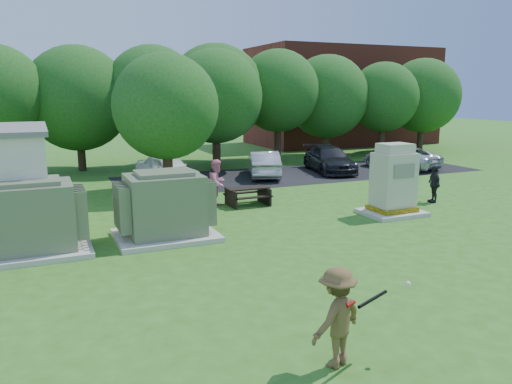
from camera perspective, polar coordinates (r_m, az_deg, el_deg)
name	(u,v)px	position (r m, az deg, el deg)	size (l,w,h in m)	color
ground	(320,273)	(12.61, 7.36, -9.11)	(120.00, 120.00, 0.00)	#2D6619
brick_building	(341,97)	(44.27, 9.70, 10.70)	(15.00, 8.00, 8.00)	maroon
parking_strip	(304,174)	(27.37, 5.52, 2.09)	(20.00, 6.00, 0.01)	#232326
transformer_left	(32,219)	(15.01, -24.27, -2.84)	(3.00, 2.40, 2.07)	beige
transformer_right	(165,207)	(15.37, -10.38, -1.69)	(3.00, 2.40, 2.07)	beige
generator_cabinet	(393,184)	(18.67, 15.42, 0.91)	(2.13, 1.74, 2.59)	beige
picnic_table	(248,194)	(19.63, -0.94, -0.25)	(1.65, 1.24, 0.71)	black
batter	(337,317)	(8.37, 9.23, -13.95)	(1.08, 0.62, 1.67)	brown
person_by_generator	(409,191)	(19.33, 17.08, 0.07)	(0.56, 0.37, 1.55)	black
person_at_picnic	(217,183)	(19.40, -4.45, 1.03)	(0.90, 0.70, 1.85)	pink
person_walking_right	(434,184)	(21.31, 19.67, 0.87)	(0.88, 0.37, 1.51)	black
car_white	(167,169)	(24.78, -10.09, 2.60)	(1.62, 4.04, 1.38)	white
car_silver_a	(264,164)	(26.18, 0.89, 3.25)	(1.47, 4.21, 1.39)	#AAAAAF
car_dark	(329,159)	(28.13, 8.37, 3.70)	(1.96, 4.81, 1.40)	black
car_silver_b	(401,158)	(30.27, 16.23, 3.79)	(2.11, 4.57, 1.27)	silver
batting_equipment	(374,297)	(8.47, 13.37, -11.64)	(1.27, 0.39, 0.25)	black
tree_row	(184,96)	(29.67, -8.25, 10.80)	(41.30, 13.30, 7.30)	#47301E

